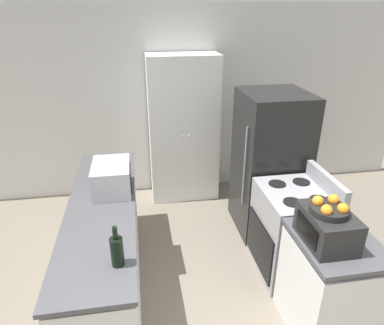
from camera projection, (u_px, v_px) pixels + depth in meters
name	position (u px, v px, depth m)	size (l,w,h in m)	color
wall_back	(175.00, 103.00, 4.79)	(7.00, 0.06, 2.60)	silver
counter_left	(107.00, 247.00, 3.26)	(0.60, 2.36, 0.92)	silver
counter_right	(328.00, 288.00, 2.79)	(0.60, 0.71, 0.92)	silver
pantry_cabinet	(183.00, 130.00, 4.67)	(0.93, 0.48, 2.00)	white
stove	(291.00, 231.00, 3.45)	(0.66, 0.74, 1.08)	#9E9EA3
refrigerator	(269.00, 164.00, 4.02)	(0.74, 0.79, 1.70)	black
microwave	(112.00, 177.00, 3.25)	(0.36, 0.49, 0.27)	#B2B2B7
wine_bottle	(117.00, 251.00, 2.30)	(0.09, 0.09, 0.31)	black
toaster_oven	(327.00, 227.00, 2.52)	(0.33, 0.44, 0.26)	black
fruit_bowl	(329.00, 208.00, 2.45)	(0.28, 0.28, 0.11)	black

